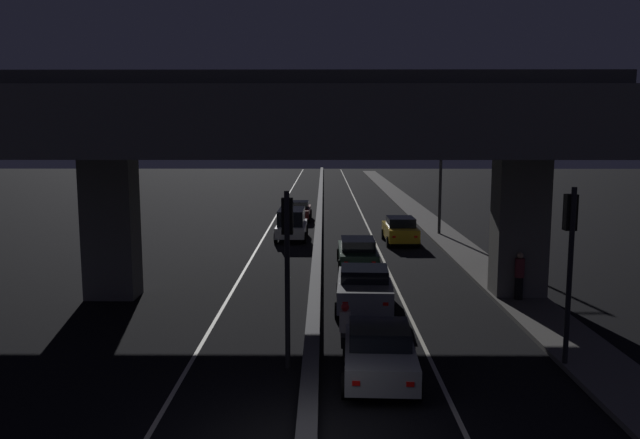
# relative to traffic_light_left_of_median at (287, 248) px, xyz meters

# --- Properties ---
(lane_line_left_inner) EXTENTS (0.12, 126.00, 0.00)m
(lane_line_left_inner) POSITION_rel_traffic_light_left_of_median_xyz_m (-2.69, 30.40, -3.25)
(lane_line_left_inner) COLOR beige
(lane_line_left_inner) RESTS_ON ground_plane
(lane_line_right_inner) EXTENTS (0.12, 126.00, 0.00)m
(lane_line_right_inner) POSITION_rel_traffic_light_left_of_median_xyz_m (3.92, 30.40, -3.25)
(lane_line_right_inner) COLOR beige
(lane_line_right_inner) RESTS_ON ground_plane
(median_divider) EXTENTS (0.44, 126.00, 0.35)m
(median_divider) POSITION_rel_traffic_light_left_of_median_xyz_m (0.62, 30.40, -3.07)
(median_divider) COLOR #4C4C51
(median_divider) RESTS_ON ground_plane
(sidewalk_right) EXTENTS (2.03, 126.00, 0.15)m
(sidewalk_right) POSITION_rel_traffic_light_left_of_median_xyz_m (8.33, 23.40, -3.17)
(sidewalk_right) COLOR #5B5956
(sidewalk_right) RESTS_ON ground_plane
(elevated_overpass) EXTENTS (23.35, 10.81, 8.53)m
(elevated_overpass) POSITION_rel_traffic_light_left_of_median_xyz_m (0.62, 7.19, 3.15)
(elevated_overpass) COLOR slate
(elevated_overpass) RESTS_ON ground_plane
(traffic_light_left_of_median) EXTENTS (0.30, 0.49, 4.76)m
(traffic_light_left_of_median) POSITION_rel_traffic_light_left_of_median_xyz_m (0.00, 0.00, 0.00)
(traffic_light_left_of_median) COLOR black
(traffic_light_left_of_median) RESTS_ON ground_plane
(traffic_light_right_of_median) EXTENTS (0.30, 0.49, 4.86)m
(traffic_light_right_of_median) POSITION_rel_traffic_light_left_of_median_xyz_m (7.41, -0.00, 0.07)
(traffic_light_right_of_median) COLOR black
(traffic_light_right_of_median) RESTS_ON ground_plane
(street_lamp) EXTENTS (2.82, 0.32, 7.93)m
(street_lamp) POSITION_rel_traffic_light_left_of_median_xyz_m (7.63, 21.72, 1.50)
(street_lamp) COLOR #2D2D30
(street_lamp) RESTS_ON ground_plane
(car_silver_lead) EXTENTS (2.03, 4.19, 1.40)m
(car_silver_lead) POSITION_rel_traffic_light_left_of_median_xyz_m (2.38, -0.75, -2.53)
(car_silver_lead) COLOR gray
(car_silver_lead) RESTS_ON ground_plane
(car_silver_second) EXTENTS (2.19, 4.22, 1.50)m
(car_silver_second) POSITION_rel_traffic_light_left_of_median_xyz_m (2.41, 5.72, -2.49)
(car_silver_second) COLOR gray
(car_silver_second) RESTS_ON ground_plane
(car_dark_green_third) EXTENTS (1.90, 4.26, 1.38)m
(car_dark_green_third) POSITION_rel_traffic_light_left_of_median_xyz_m (2.55, 12.67, -2.53)
(car_dark_green_third) COLOR black
(car_dark_green_third) RESTS_ON ground_plane
(car_taxi_yellow_fourth) EXTENTS (1.87, 4.09, 1.52)m
(car_taxi_yellow_fourth) POSITION_rel_traffic_light_left_of_median_xyz_m (5.33, 19.09, -2.47)
(car_taxi_yellow_fourth) COLOR gold
(car_taxi_yellow_fourth) RESTS_ON ground_plane
(car_white_lead_oncoming) EXTENTS (1.88, 4.32, 1.82)m
(car_white_lead_oncoming) POSITION_rel_traffic_light_left_of_median_xyz_m (-0.95, 20.39, -2.29)
(car_white_lead_oncoming) COLOR silver
(car_white_lead_oncoming) RESTS_ON ground_plane
(car_dark_red_second_oncoming) EXTENTS (2.10, 4.13, 1.37)m
(car_dark_red_second_oncoming) POSITION_rel_traffic_light_left_of_median_xyz_m (-0.98, 28.64, -2.54)
(car_dark_red_second_oncoming) COLOR #591414
(car_dark_red_second_oncoming) RESTS_ON ground_plane
(motorcycle_black_filtering_near) EXTENTS (0.32, 2.01, 1.52)m
(motorcycle_black_filtering_near) POSITION_rel_traffic_light_left_of_median_xyz_m (1.56, 0.84, -2.61)
(motorcycle_black_filtering_near) COLOR black
(motorcycle_black_filtering_near) RESTS_ON ground_plane
(pedestrian_on_sidewalk) EXTENTS (0.35, 0.35, 1.76)m
(pedestrian_on_sidewalk) POSITION_rel_traffic_light_left_of_median_xyz_m (8.17, 6.36, -2.21)
(pedestrian_on_sidewalk) COLOR black
(pedestrian_on_sidewalk) RESTS_ON sidewalk_right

